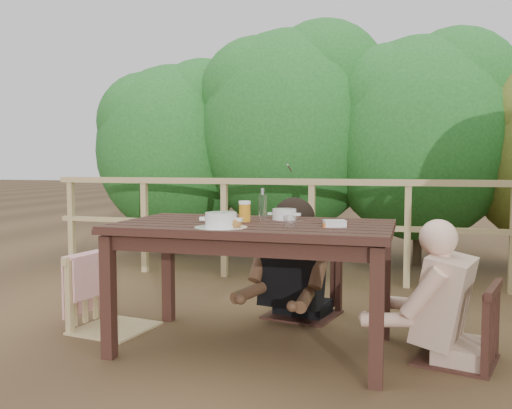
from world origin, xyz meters
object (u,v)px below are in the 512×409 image
(chair_right, at_px, (458,286))
(beer_glass, at_px, (245,213))
(diner_right, at_px, (465,246))
(butter_tub, at_px, (335,225))
(woman, at_px, (303,225))
(chair_far, at_px, (303,251))
(bread_roll, at_px, (231,223))
(table, at_px, (254,287))
(soup_far, at_px, (284,215))
(tumbler, at_px, (289,223))
(soup_near, at_px, (221,221))
(bottle, at_px, (263,205))
(chair_left, at_px, (114,259))

(chair_right, height_order, beer_glass, beer_glass)
(diner_right, height_order, butter_tub, diner_right)
(woman, relative_size, beer_glass, 9.47)
(chair_far, xyz_separation_m, bread_roll, (-0.21, -1.08, 0.31))
(table, relative_size, soup_far, 6.42)
(beer_glass, bearing_deg, chair_right, 2.87)
(tumbler, bearing_deg, soup_far, 106.94)
(soup_near, relative_size, bottle, 1.37)
(chair_right, distance_m, soup_far, 1.13)
(chair_right, bearing_deg, table, -69.49)
(bottle, bearing_deg, bread_roll, -97.75)
(chair_right, height_order, soup_far, chair_right)
(soup_near, bearing_deg, chair_left, 157.78)
(butter_tub, bearing_deg, bread_roll, 179.39)
(bread_roll, relative_size, butter_tub, 1.04)
(chair_left, xyz_separation_m, diner_right, (2.27, 0.01, 0.18))
(beer_glass, bearing_deg, butter_tub, -12.29)
(diner_right, relative_size, soup_near, 4.47)
(soup_near, bearing_deg, woman, 76.55)
(tumbler, height_order, butter_tub, tumbler)
(diner_right, relative_size, beer_glass, 9.34)
(woman, bearing_deg, beer_glass, 86.13)
(chair_left, relative_size, chair_right, 1.11)
(woman, height_order, soup_far, woman)
(soup_far, xyz_separation_m, bread_roll, (-0.20, -0.50, -0.00))
(bottle, bearing_deg, tumbler, -55.53)
(bread_roll, xyz_separation_m, bottle, (0.06, 0.46, 0.07))
(soup_far, bearing_deg, beer_glass, -139.16)
(bread_roll, bearing_deg, table, 77.72)
(soup_near, xyz_separation_m, bread_roll, (0.06, 0.01, -0.01))
(diner_right, height_order, soup_far, diner_right)
(chair_left, relative_size, woman, 0.72)
(chair_far, bearing_deg, soup_far, -78.89)
(bread_roll, relative_size, tumbler, 1.58)
(bread_roll, xyz_separation_m, beer_glass, (-0.02, 0.32, 0.03))
(soup_near, height_order, butter_tub, soup_near)
(diner_right, height_order, soup_near, diner_right)
(woman, xyz_separation_m, bottle, (-0.15, -0.63, 0.20))
(chair_far, distance_m, soup_near, 1.16)
(chair_right, xyz_separation_m, butter_tub, (-0.69, -0.19, 0.35))
(woman, distance_m, tumbler, 1.03)
(soup_far, height_order, butter_tub, soup_far)
(bread_roll, height_order, tumbler, tumbler)
(soup_far, bearing_deg, bread_roll, -111.40)
(tumbler, bearing_deg, chair_left, 167.36)
(chair_left, bearing_deg, soup_far, -75.54)
(woman, distance_m, bottle, 0.68)
(bread_roll, xyz_separation_m, tumbler, (0.33, 0.08, 0.00))
(beer_glass, height_order, bottle, bottle)
(diner_right, height_order, bottle, diner_right)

